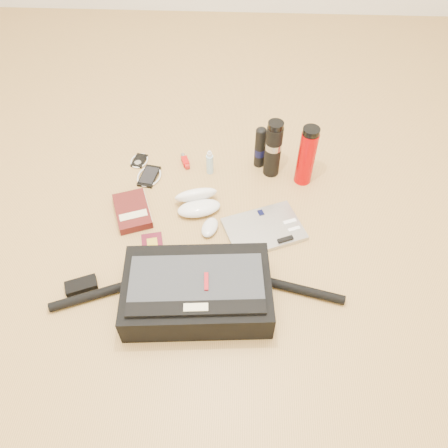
# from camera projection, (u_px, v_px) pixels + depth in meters

# --- Properties ---
(ground) EXTENTS (4.00, 4.00, 0.00)m
(ground) POSITION_uv_depth(u_px,v_px,m) (211.00, 251.00, 1.67)
(ground) COLOR tan
(ground) RESTS_ON ground
(messenger_bag) EXTENTS (1.03, 0.34, 0.14)m
(messenger_bag) POSITION_uv_depth(u_px,v_px,m) (196.00, 291.00, 1.48)
(messenger_bag) COLOR black
(messenger_bag) RESTS_ON ground
(laptop) EXTENTS (0.35, 0.30, 0.03)m
(laptop) POSITION_uv_depth(u_px,v_px,m) (264.00, 229.00, 1.72)
(laptop) COLOR #ABABAD
(laptop) RESTS_ON ground
(book) EXTENTS (0.19, 0.23, 0.04)m
(book) POSITION_uv_depth(u_px,v_px,m) (133.00, 211.00, 1.77)
(book) COLOR #481311
(book) RESTS_ON ground
(passport) EXTENTS (0.10, 0.13, 0.01)m
(passport) POSITION_uv_depth(u_px,v_px,m) (152.00, 244.00, 1.69)
(passport) COLOR #551120
(passport) RESTS_ON ground
(mouse) EXTENTS (0.08, 0.11, 0.03)m
(mouse) POSITION_uv_depth(u_px,v_px,m) (210.00, 227.00, 1.72)
(mouse) COLOR silver
(mouse) RESTS_ON ground
(sunglasses_case) EXTENTS (0.21, 0.19, 0.10)m
(sunglasses_case) POSITION_uv_depth(u_px,v_px,m) (198.00, 202.00, 1.78)
(sunglasses_case) COLOR white
(sunglasses_case) RESTS_ON ground
(ipod) EXTENTS (0.09, 0.10, 0.01)m
(ipod) POSITION_uv_depth(u_px,v_px,m) (139.00, 161.00, 1.99)
(ipod) COLOR black
(ipod) RESTS_ON ground
(phone) EXTENTS (0.12, 0.14, 0.01)m
(phone) POSITION_uv_depth(u_px,v_px,m) (149.00, 176.00, 1.92)
(phone) COLOR black
(phone) RESTS_ON ground
(inhaler) EXTENTS (0.05, 0.09, 0.02)m
(inhaler) POSITION_uv_depth(u_px,v_px,m) (185.00, 161.00, 1.97)
(inhaler) COLOR #B20E0D
(inhaler) RESTS_ON ground
(spray_bottle) EXTENTS (0.04, 0.04, 0.12)m
(spray_bottle) POSITION_uv_depth(u_px,v_px,m) (210.00, 163.00, 1.91)
(spray_bottle) COLOR #A1CBDE
(spray_bottle) RESTS_ON ground
(aerosol_can) EXTENTS (0.05, 0.05, 0.20)m
(aerosol_can) POSITION_uv_depth(u_px,v_px,m) (260.00, 147.00, 1.90)
(aerosol_can) COLOR black
(aerosol_can) RESTS_ON ground
(thermos_black) EXTENTS (0.09, 0.09, 0.27)m
(thermos_black) POSITION_uv_depth(u_px,v_px,m) (273.00, 149.00, 1.84)
(thermos_black) COLOR black
(thermos_black) RESTS_ON ground
(thermos_red) EXTENTS (0.09, 0.09, 0.28)m
(thermos_red) POSITION_uv_depth(u_px,v_px,m) (307.00, 156.00, 1.81)
(thermos_red) COLOR #B50203
(thermos_red) RESTS_ON ground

